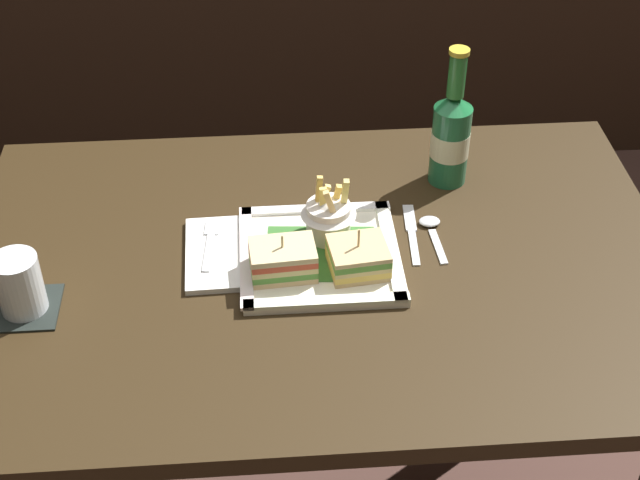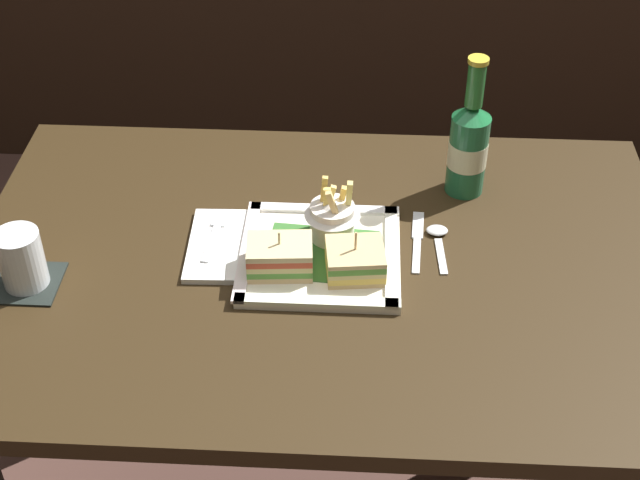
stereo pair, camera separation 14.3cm
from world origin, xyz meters
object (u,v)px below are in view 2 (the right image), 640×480
fries_cup (332,215)px  beer_bottle (469,145)px  water_glass (22,262)px  fork (215,233)px  knife (417,239)px  dining_table (321,322)px  sandwich_half_left (280,257)px  sandwich_half_right (355,261)px  spoon (438,237)px  square_plate (319,255)px

fries_cup → beer_bottle: 0.27m
beer_bottle → water_glass: beer_bottle is taller
fork → knife: size_ratio=0.81×
fries_cup → dining_table: bearing=-106.8°
sandwich_half_left → fries_cup: size_ratio=0.93×
sandwich_half_right → spoon: sandwich_half_right is taller
square_plate → sandwich_half_right: (0.06, -0.04, 0.03)m
dining_table → sandwich_half_left: (-0.06, -0.03, 0.17)m
beer_bottle → spoon: (-0.05, -0.14, -0.09)m
beer_bottle → knife: (-0.08, -0.14, -0.09)m
sandwich_half_right → knife: sandwich_half_right is taller
dining_table → beer_bottle: beer_bottle is taller
beer_bottle → water_glass: (-0.68, -0.29, -0.05)m
dining_table → sandwich_half_left: sandwich_half_left is taller
beer_bottle → fork: 0.45m
sandwich_half_left → fries_cup: 0.12m
fries_cup → spoon: size_ratio=0.94×
dining_table → fries_cup: size_ratio=10.03×
beer_bottle → spoon: size_ratio=2.12×
sandwich_half_right → water_glass: water_glass is taller
dining_table → spoon: 0.24m
dining_table → fries_cup: fries_cup is taller
square_plate → water_glass: size_ratio=2.67×
square_plate → sandwich_half_left: (-0.06, -0.04, 0.03)m
sandwich_half_right → beer_bottle: beer_bottle is taller
dining_table → fries_cup: (0.02, 0.05, 0.19)m
square_plate → spoon: square_plate is taller
spoon → knife: bearing=-174.2°
knife → sandwich_half_left: bearing=-155.6°
dining_table → beer_bottle: bearing=41.2°
dining_table → sandwich_half_left: bearing=-150.5°
dining_table → sandwich_half_right: size_ratio=11.71×
sandwich_half_left → fork: 0.14m
sandwich_half_left → sandwich_half_right: bearing=-0.0°
square_plate → sandwich_half_right: size_ratio=2.58×
water_glass → fork: (0.27, 0.13, -0.03)m
square_plate → fries_cup: 0.07m
spoon → fries_cup: bearing=-174.6°
fork → water_glass: bearing=-155.1°
fork → dining_table: bearing=-15.1°
square_plate → water_glass: bearing=-169.2°
square_plate → fork: size_ratio=1.93×
square_plate → knife: bearing=19.9°
water_glass → fries_cup: bearing=15.6°
water_glass → spoon: water_glass is taller
knife → spoon: 0.03m
dining_table → knife: 0.21m
knife → fork: bearing=-177.3°
dining_table → fries_cup: 0.19m
square_plate → sandwich_half_right: sandwich_half_right is taller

